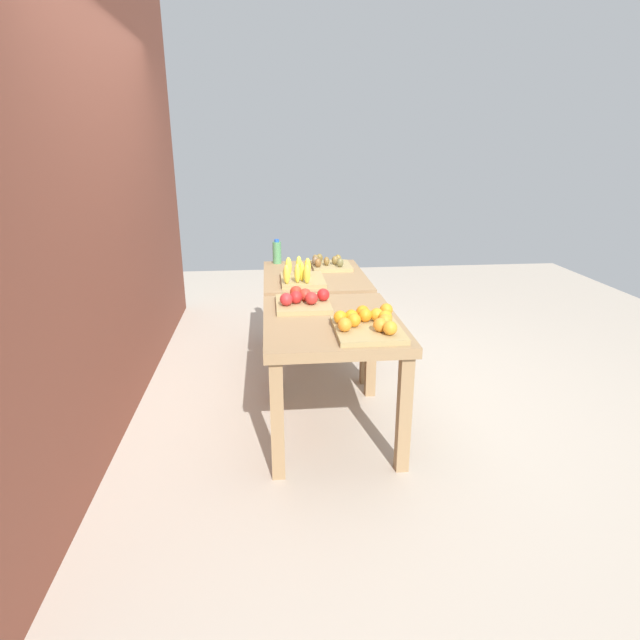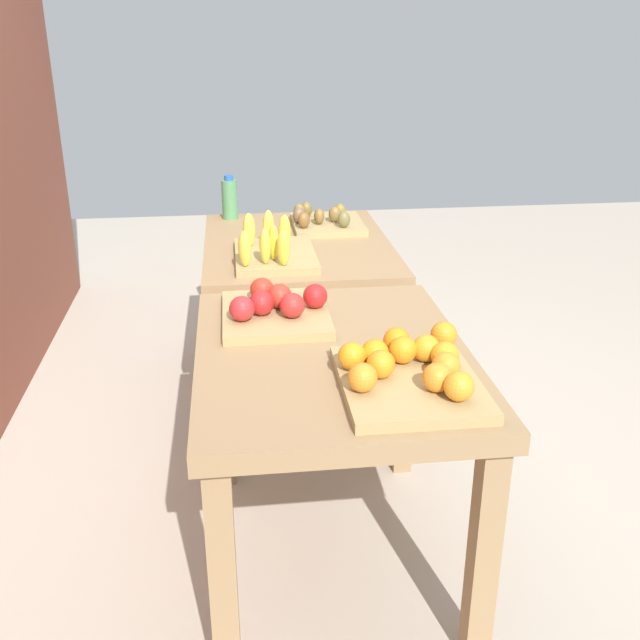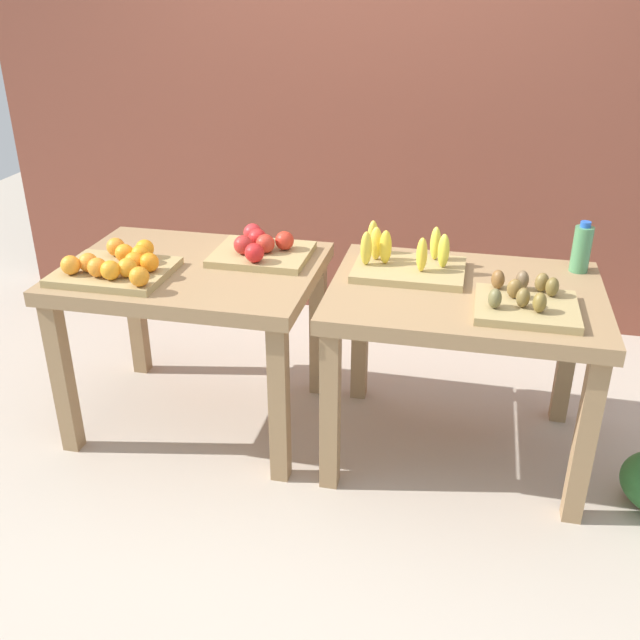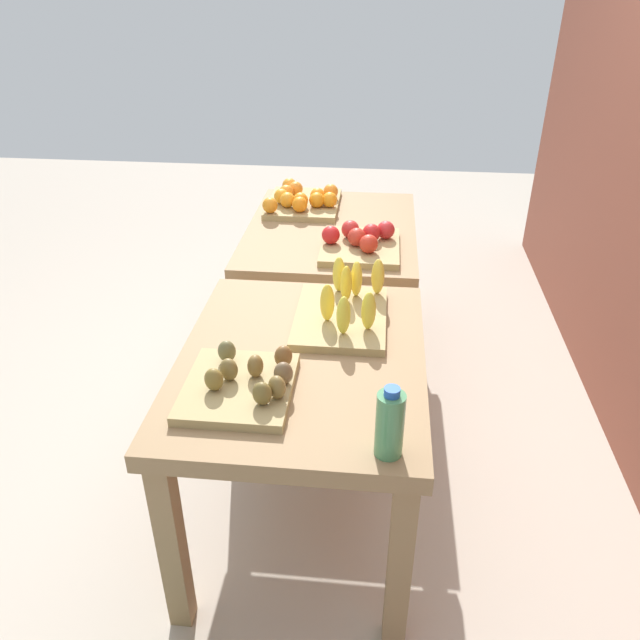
# 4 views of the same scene
# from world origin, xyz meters

# --- Properties ---
(ground_plane) EXTENTS (8.00, 8.00, 0.00)m
(ground_plane) POSITION_xyz_m (0.00, 0.00, 0.00)
(ground_plane) COLOR #B7A998
(back_wall) EXTENTS (4.40, 0.12, 3.00)m
(back_wall) POSITION_xyz_m (0.00, 1.35, 1.50)
(back_wall) COLOR brown
(back_wall) RESTS_ON ground_plane
(display_table_left) EXTENTS (1.04, 0.80, 0.74)m
(display_table_left) POSITION_xyz_m (-0.56, 0.00, 0.64)
(display_table_left) COLOR #96754F
(display_table_left) RESTS_ON ground_plane
(display_table_right) EXTENTS (1.04, 0.80, 0.74)m
(display_table_right) POSITION_xyz_m (0.56, 0.00, 0.64)
(display_table_right) COLOR #96754F
(display_table_right) RESTS_ON ground_plane
(orange_bin) EXTENTS (0.44, 0.37, 0.11)m
(orange_bin) POSITION_xyz_m (-0.80, -0.17, 0.79)
(orange_bin) COLOR tan
(orange_bin) RESTS_ON display_table_left
(apple_bin) EXTENTS (0.40, 0.35, 0.11)m
(apple_bin) POSITION_xyz_m (-0.30, 0.15, 0.78)
(apple_bin) COLOR tan
(apple_bin) RESTS_ON display_table_left
(banana_crate) EXTENTS (0.44, 0.32, 0.17)m
(banana_crate) POSITION_xyz_m (0.31, 0.12, 0.79)
(banana_crate) COLOR tan
(banana_crate) RESTS_ON display_table_right
(kiwi_bin) EXTENTS (0.36, 0.33, 0.10)m
(kiwi_bin) POSITION_xyz_m (0.77, -0.15, 0.78)
(kiwi_bin) COLOR tan
(kiwi_bin) RESTS_ON display_table_right
(water_bottle) EXTENTS (0.07, 0.07, 0.21)m
(water_bottle) POSITION_xyz_m (1.00, 0.28, 0.84)
(water_bottle) COLOR #4C8C59
(water_bottle) RESTS_ON display_table_right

